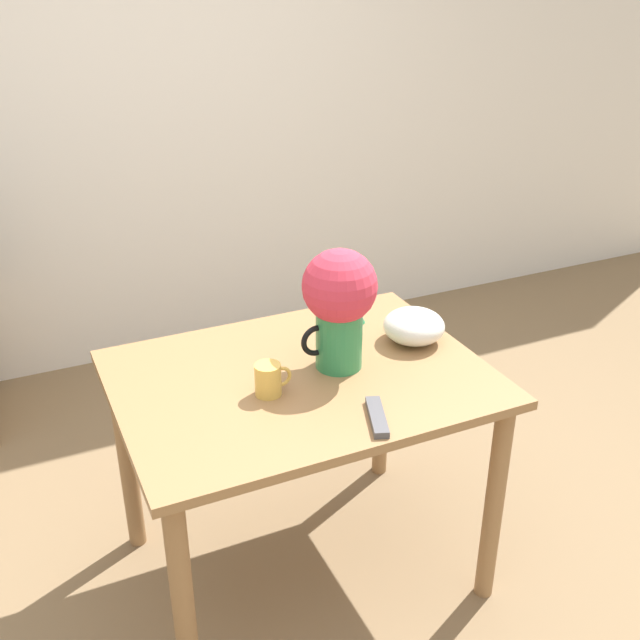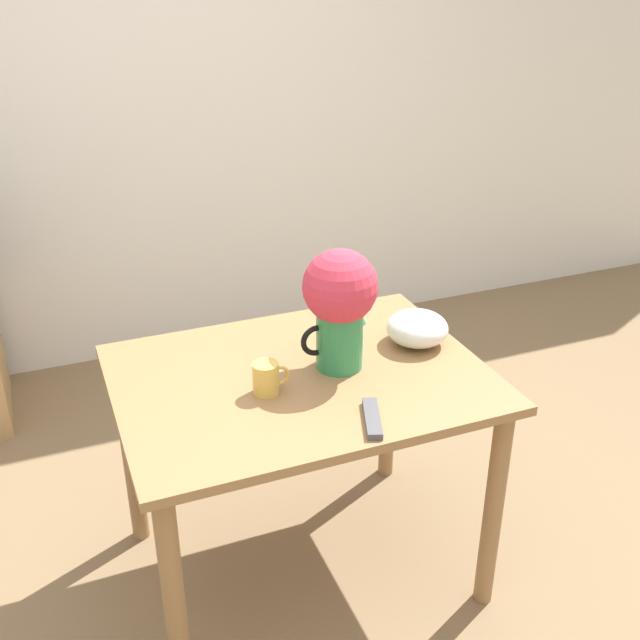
% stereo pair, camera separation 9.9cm
% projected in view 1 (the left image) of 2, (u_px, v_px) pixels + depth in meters
% --- Properties ---
extents(ground_plane, '(12.00, 12.00, 0.00)m').
position_uv_depth(ground_plane, '(304.00, 603.00, 2.46)').
color(ground_plane, '#7F6647').
extents(wall_back, '(8.00, 0.05, 2.60)m').
position_uv_depth(wall_back, '(133.00, 102.00, 3.49)').
color(wall_back, silver).
rests_on(wall_back, ground_plane).
extents(table, '(1.12, 0.84, 0.77)m').
position_uv_depth(table, '(301.00, 408.00, 2.33)').
color(table, olive).
rests_on(table, ground_plane).
extents(flower_vase, '(0.24, 0.23, 0.38)m').
position_uv_depth(flower_vase, '(339.00, 300.00, 2.22)').
color(flower_vase, '#2D844C').
rests_on(flower_vase, table).
extents(coffee_mug, '(0.11, 0.08, 0.10)m').
position_uv_depth(coffee_mug, '(269.00, 379.00, 2.15)').
color(coffee_mug, gold).
rests_on(coffee_mug, table).
extents(white_bowl, '(0.20, 0.20, 0.11)m').
position_uv_depth(white_bowl, '(414.00, 326.00, 2.45)').
color(white_bowl, silver).
rests_on(white_bowl, table).
extents(remote_control, '(0.10, 0.19, 0.02)m').
position_uv_depth(remote_control, '(377.00, 417.00, 2.05)').
color(remote_control, '#4C4C51').
rests_on(remote_control, table).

